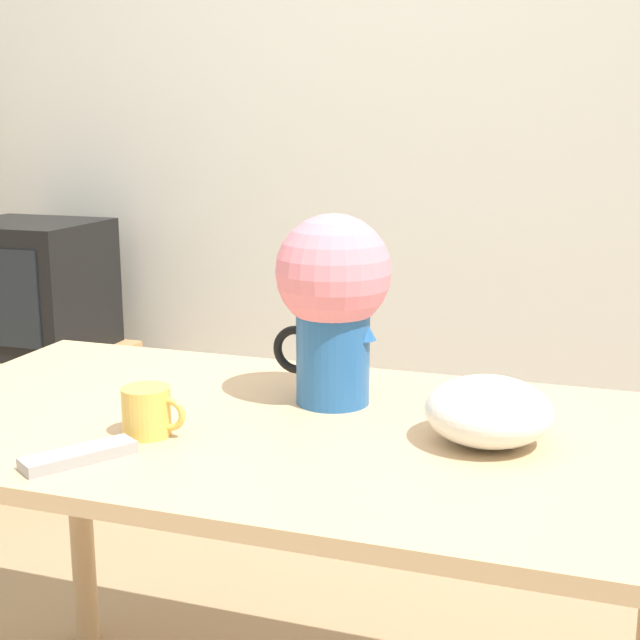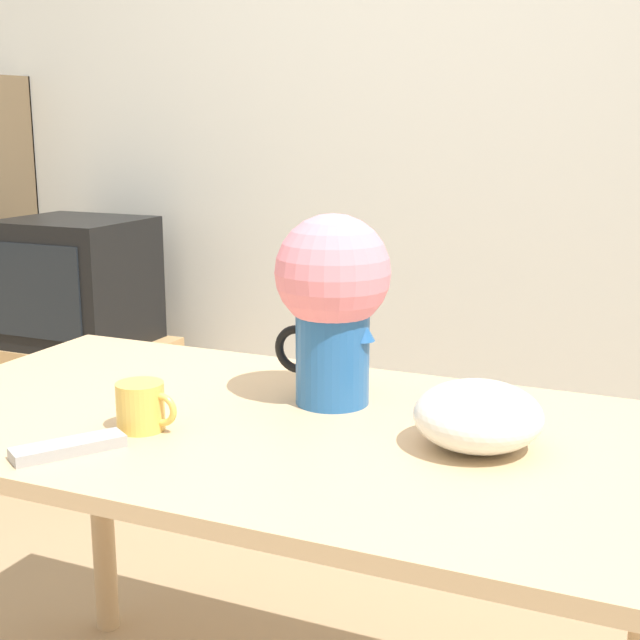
# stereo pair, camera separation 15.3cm
# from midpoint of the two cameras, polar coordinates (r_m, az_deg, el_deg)

# --- Properties ---
(wall_back) EXTENTS (8.00, 0.05, 2.60)m
(wall_back) POSITION_cam_midpoint_polar(r_m,az_deg,el_deg) (3.21, 3.75, 12.07)
(wall_back) COLOR silver
(wall_back) RESTS_ON ground_plane
(table) EXTENTS (1.50, 0.82, 0.79)m
(table) POSITION_cam_midpoint_polar(r_m,az_deg,el_deg) (1.69, -5.13, -10.00)
(table) COLOR tan
(table) RESTS_ON ground_plane
(flower_vase) EXTENTS (0.24, 0.22, 0.37)m
(flower_vase) POSITION_cam_midpoint_polar(r_m,az_deg,el_deg) (1.71, -1.73, 1.65)
(flower_vase) COLOR #235B9E
(flower_vase) RESTS_ON table
(coffee_mug) EXTENTS (0.12, 0.09, 0.09)m
(coffee_mug) POSITION_cam_midpoint_polar(r_m,az_deg,el_deg) (1.61, -13.66, -5.75)
(coffee_mug) COLOR gold
(coffee_mug) RESTS_ON table
(white_bowl) EXTENTS (0.22, 0.22, 0.12)m
(white_bowl) POSITION_cam_midpoint_polar(r_m,az_deg,el_deg) (1.54, 7.95, -5.82)
(white_bowl) COLOR silver
(white_bowl) RESTS_ON table
(remote_control) EXTENTS (0.15, 0.19, 0.02)m
(remote_control) POSITION_cam_midpoint_polar(r_m,az_deg,el_deg) (1.54, -17.99, -8.30)
(remote_control) COLOR #999999
(remote_control) RESTS_ON table
(tv_stand) EXTENTS (0.64, 0.46, 0.50)m
(tv_stand) POSITION_cam_midpoint_polar(r_m,az_deg,el_deg) (3.59, -18.65, -5.58)
(tv_stand) COLOR tan
(tv_stand) RESTS_ON ground_plane
(tv_set) EXTENTS (0.49, 0.45, 0.48)m
(tv_set) POSITION_cam_midpoint_polar(r_m,az_deg,el_deg) (3.47, -19.24, 2.05)
(tv_set) COLOR black
(tv_set) RESTS_ON tv_stand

